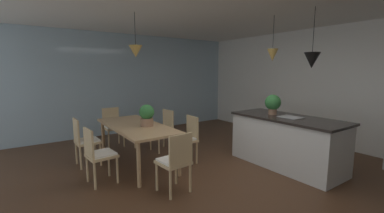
# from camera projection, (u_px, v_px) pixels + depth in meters

# --- Properties ---
(ground_plane) EXTENTS (10.00, 8.40, 0.04)m
(ground_plane) POSITION_uv_depth(u_px,v_px,m) (229.00, 183.00, 3.93)
(ground_plane) COLOR #4C301E
(wall_back_kitchen) EXTENTS (10.00, 0.12, 2.70)m
(wall_back_kitchen) POSITION_uv_depth(u_px,v_px,m) (339.00, 87.00, 5.58)
(wall_back_kitchen) COLOR white
(wall_back_kitchen) RESTS_ON ground_plane
(window_wall_left_glazing) EXTENTS (0.06, 8.40, 2.70)m
(window_wall_left_glazing) POSITION_uv_depth(u_px,v_px,m) (130.00, 84.00, 7.04)
(window_wall_left_glazing) COLOR #9EB7C6
(window_wall_left_glazing) RESTS_ON ground_plane
(dining_table) EXTENTS (2.01, 0.86, 0.73)m
(dining_table) POSITION_uv_depth(u_px,v_px,m) (136.00, 128.00, 4.60)
(dining_table) COLOR tan
(dining_table) RESTS_ON ground_plane
(chair_far_left) EXTENTS (0.43, 0.43, 0.87)m
(chair_far_left) POSITION_uv_depth(u_px,v_px,m) (163.00, 129.00, 5.45)
(chair_far_left) COLOR tan
(chair_far_left) RESTS_ON ground_plane
(chair_near_left) EXTENTS (0.41, 0.41, 0.87)m
(chair_near_left) POSITION_uv_depth(u_px,v_px,m) (85.00, 140.00, 4.54)
(chair_near_left) COLOR tan
(chair_near_left) RESTS_ON ground_plane
(chair_window_end) EXTENTS (0.40, 0.40, 0.87)m
(chair_window_end) POSITION_uv_depth(u_px,v_px,m) (113.00, 126.00, 5.75)
(chair_window_end) COLOR tan
(chair_window_end) RESTS_ON ground_plane
(chair_kitchen_end) EXTENTS (0.43, 0.43, 0.87)m
(chair_kitchen_end) POSITION_uv_depth(u_px,v_px,m) (175.00, 160.00, 3.51)
(chair_kitchen_end) COLOR tan
(chair_kitchen_end) RESTS_ON ground_plane
(chair_far_right) EXTENTS (0.42, 0.42, 0.87)m
(chair_far_right) POSITION_uv_depth(u_px,v_px,m) (186.00, 138.00, 4.71)
(chair_far_right) COLOR tan
(chair_far_right) RESTS_ON ground_plane
(chair_near_right) EXTENTS (0.43, 0.43, 0.87)m
(chair_near_right) POSITION_uv_depth(u_px,v_px,m) (98.00, 153.00, 3.81)
(chair_near_right) COLOR tan
(chair_near_right) RESTS_ON ground_plane
(kitchen_island) EXTENTS (1.97, 0.86, 0.91)m
(kitchen_island) POSITION_uv_depth(u_px,v_px,m) (286.00, 141.00, 4.53)
(kitchen_island) COLOR silver
(kitchen_island) RESTS_ON ground_plane
(pendant_over_table) EXTENTS (0.23, 0.23, 0.76)m
(pendant_over_table) POSITION_uv_depth(u_px,v_px,m) (136.00, 51.00, 4.37)
(pendant_over_table) COLOR black
(pendant_over_island_main) EXTENTS (0.20, 0.20, 0.82)m
(pendant_over_island_main) POSITION_uv_depth(u_px,v_px,m) (273.00, 55.00, 4.63)
(pendant_over_island_main) COLOR black
(pendant_over_island_aux) EXTENTS (0.25, 0.25, 0.95)m
(pendant_over_island_aux) POSITION_uv_depth(u_px,v_px,m) (312.00, 60.00, 4.03)
(pendant_over_island_aux) COLOR black
(potted_plant_on_island) EXTENTS (0.29, 0.29, 0.37)m
(potted_plant_on_island) POSITION_uv_depth(u_px,v_px,m) (273.00, 103.00, 4.71)
(potted_plant_on_island) COLOR #8C664C
(potted_plant_on_island) RESTS_ON kitchen_island
(potted_plant_on_table) EXTENTS (0.27, 0.27, 0.39)m
(potted_plant_on_table) POSITION_uv_depth(u_px,v_px,m) (147.00, 115.00, 4.47)
(potted_plant_on_table) COLOR #8C664C
(potted_plant_on_table) RESTS_ON dining_table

